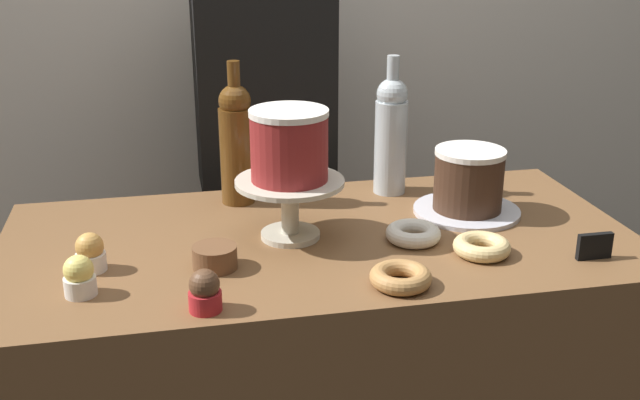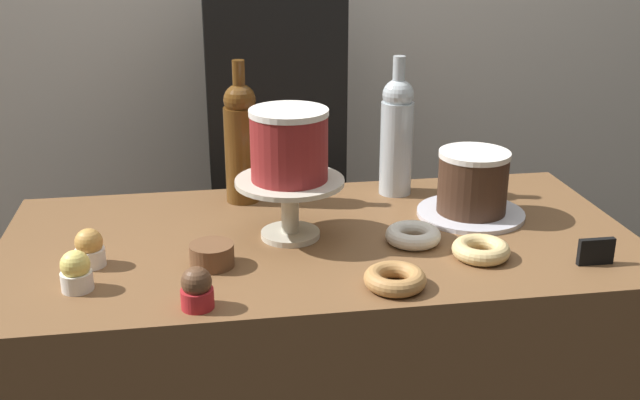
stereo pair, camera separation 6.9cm
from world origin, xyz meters
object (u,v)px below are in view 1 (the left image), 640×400
object	(u,v)px
chocolate_round_cake	(469,179)
donut_sugar	(413,234)
wine_bottle_amber	(236,141)
white_layer_cake	(289,145)
cookie_stack	(215,257)
cake_stand_pedestal	(290,198)
price_sign_chalkboard	(595,246)
cupcake_lemon	(79,277)
donut_glazed	(482,247)
wine_bottle_clear	(391,133)
donut_maple	(401,277)
cupcake_caramel	(90,253)
barista_figure	(266,187)
cupcake_chocolate	(205,292)

from	to	relation	value
chocolate_round_cake	donut_sugar	world-z (taller)	chocolate_round_cake
chocolate_round_cake	wine_bottle_amber	size ratio (longest dim) A/B	0.47
white_layer_cake	wine_bottle_amber	xyz separation A→B (m)	(-0.08, 0.23, -0.05)
cookie_stack	cake_stand_pedestal	bearing A→B (deg)	35.36
price_sign_chalkboard	cupcake_lemon	bearing A→B (deg)	177.32
white_layer_cake	cookie_stack	distance (m)	0.27
cake_stand_pedestal	donut_glazed	distance (m)	0.39
wine_bottle_clear	cookie_stack	distance (m)	0.57
cake_stand_pedestal	donut_maple	bearing A→B (deg)	-58.64
white_layer_cake	cupcake_caramel	size ratio (longest dim) A/B	2.11
wine_bottle_amber	cookie_stack	bearing A→B (deg)	-103.06
donut_glazed	barista_figure	distance (m)	0.82
white_layer_cake	donut_sugar	bearing A→B (deg)	-16.00
white_layer_cake	cupcake_chocolate	size ratio (longest dim) A/B	2.11
donut_glazed	wine_bottle_clear	bearing A→B (deg)	100.73
cake_stand_pedestal	donut_sugar	xyz separation A→B (m)	(0.24, -0.07, -0.07)
wine_bottle_amber	cupcake_lemon	xyz separation A→B (m)	(-0.32, -0.41, -0.11)
wine_bottle_amber	white_layer_cake	bearing A→B (deg)	-70.38
wine_bottle_amber	cookie_stack	distance (m)	0.38
price_sign_chalkboard	white_layer_cake	bearing A→B (deg)	158.17
cake_stand_pedestal	donut_sugar	world-z (taller)	cake_stand_pedestal
white_layer_cake	cookie_stack	world-z (taller)	white_layer_cake
chocolate_round_cake	cupcake_caramel	size ratio (longest dim) A/B	2.07
wine_bottle_amber	cookie_stack	size ratio (longest dim) A/B	3.87
cookie_stack	cupcake_caramel	bearing A→B (deg)	170.79
donut_maple	donut_glazed	size ratio (longest dim) A/B	1.00
cake_stand_pedestal	wine_bottle_amber	size ratio (longest dim) A/B	0.68
donut_sugar	barista_figure	distance (m)	0.69
price_sign_chalkboard	cupcake_chocolate	bearing A→B (deg)	-175.74
cupcake_chocolate	donut_maple	bearing A→B (deg)	3.59
wine_bottle_amber	cupcake_lemon	size ratio (longest dim) A/B	4.38
barista_figure	white_layer_cake	bearing A→B (deg)	-92.84
cookie_stack	cupcake_chocolate	bearing A→B (deg)	-99.97
white_layer_cake	price_sign_chalkboard	bearing A→B (deg)	-21.83
white_layer_cake	donut_maple	world-z (taller)	white_layer_cake
cupcake_chocolate	donut_sugar	world-z (taller)	cupcake_chocolate
barista_figure	cupcake_caramel	bearing A→B (deg)	-122.25
wine_bottle_clear	donut_sugar	distance (m)	0.32
cupcake_caramel	price_sign_chalkboard	world-z (taller)	cupcake_caramel
donut_maple	barista_figure	distance (m)	0.86
barista_figure	cake_stand_pedestal	bearing A→B (deg)	-92.84
cupcake_lemon	cupcake_caramel	distance (m)	0.10
chocolate_round_cake	wine_bottle_amber	xyz separation A→B (m)	(-0.49, 0.17, 0.07)
wine_bottle_amber	donut_maple	xyz separation A→B (m)	(0.24, -0.49, -0.13)
donut_maple	price_sign_chalkboard	xyz separation A→B (m)	(0.40, 0.03, 0.01)
wine_bottle_clear	cupcake_lemon	world-z (taller)	wine_bottle_clear
chocolate_round_cake	price_sign_chalkboard	bearing A→B (deg)	-62.11
cupcake_lemon	donut_glazed	size ratio (longest dim) A/B	0.66
cupcake_lemon	cookie_stack	distance (m)	0.25
cupcake_lemon	donut_maple	xyz separation A→B (m)	(0.56, -0.08, -0.02)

